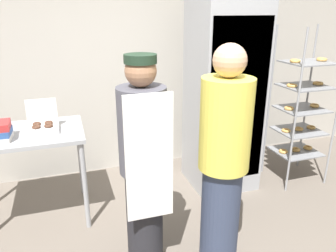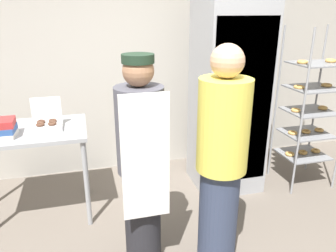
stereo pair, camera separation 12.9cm
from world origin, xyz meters
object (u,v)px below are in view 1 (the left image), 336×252
Objects in this scene: person_baker at (143,164)px; baking_rack at (302,109)px; person_customer at (223,162)px; donut_box at (43,126)px; refrigerator at (223,98)px.

baking_rack is at bearing 21.04° from person_baker.
person_customer reaches higher than person_baker.
baking_rack is 2.13m from person_baker.
person_baker is (0.70, -0.85, -0.07)m from donut_box.
donut_box is 0.17× the size of person_baker.
refrigerator is 1.29m from person_customer.
donut_box is (-2.69, 0.08, 0.07)m from baking_rack.
person_customer is at bearing -116.73° from refrigerator.
baking_rack is 1.07× the size of person_baker.
person_baker is at bearing 160.63° from person_customer.
baking_rack is at bearing 33.38° from person_customer.
refrigerator is 7.46× the size of donut_box.
refrigerator is 0.90m from baking_rack.
donut_box is 1.10m from person_baker.
refrigerator is 1.82m from donut_box.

